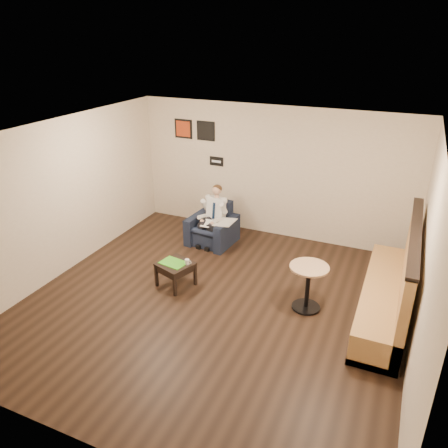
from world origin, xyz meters
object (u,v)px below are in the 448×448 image
at_px(green_folder, 173,263).
at_px(coffee_mug, 187,262).
at_px(side_table, 176,274).
at_px(smartphone, 184,261).
at_px(banquette, 389,273).
at_px(seated_man, 209,219).
at_px(armchair, 212,224).
at_px(cafe_table, 308,287).

xyz_separation_m(green_folder, coffee_mug, (0.24, 0.06, 0.04)).
relative_size(side_table, smartphone, 3.93).
bearing_deg(banquette, coffee_mug, -170.42).
xyz_separation_m(seated_man, green_folder, (0.11, -1.69, -0.14)).
bearing_deg(coffee_mug, banquette, 9.58).
distance_m(green_folder, coffee_mug, 0.25).
relative_size(armchair, smartphone, 6.43).
bearing_deg(seated_man, smartphone, -76.45).
xyz_separation_m(coffee_mug, smartphone, (-0.11, 0.08, -0.04)).
bearing_deg(smartphone, green_folder, -103.96).
xyz_separation_m(green_folder, banquette, (3.47, 0.61, 0.29)).
xyz_separation_m(green_folder, smartphone, (0.13, 0.14, -0.00)).
bearing_deg(armchair, cafe_table, -27.91).
relative_size(side_table, green_folder, 1.22).
height_order(armchair, coffee_mug, armchair).
xyz_separation_m(side_table, green_folder, (-0.03, -0.01, 0.23)).
height_order(armchair, side_table, armchair).
xyz_separation_m(armchair, smartphone, (0.23, -1.66, 0.02)).
relative_size(seated_man, banquette, 0.41).
bearing_deg(green_folder, side_table, 14.97).
bearing_deg(armchair, banquette, -13.75).
height_order(seated_man, coffee_mug, seated_man).
relative_size(seated_man, green_folder, 2.65).
bearing_deg(side_table, armchair, 94.25).
relative_size(green_folder, cafe_table, 0.57).
bearing_deg(cafe_table, side_table, -173.85).
xyz_separation_m(armchair, banquette, (3.57, -1.20, 0.31)).
distance_m(armchair, banquette, 3.78).
bearing_deg(cafe_table, green_folder, -173.72).
distance_m(smartphone, banquette, 3.38).
xyz_separation_m(side_table, smartphone, (0.10, 0.13, 0.23)).
relative_size(armchair, coffee_mug, 9.47).
bearing_deg(cafe_table, banquette, 17.08).
height_order(coffee_mug, smartphone, coffee_mug).
relative_size(green_folder, coffee_mug, 4.74).
relative_size(smartphone, cafe_table, 0.18).
relative_size(green_folder, smartphone, 3.21).
bearing_deg(smartphone, side_table, -97.35).
bearing_deg(coffee_mug, armchair, 101.03).
relative_size(side_table, coffee_mug, 5.79).
distance_m(armchair, smartphone, 1.68).
xyz_separation_m(green_folder, cafe_table, (2.32, 0.26, -0.06)).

